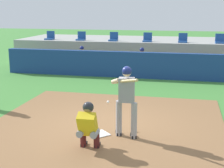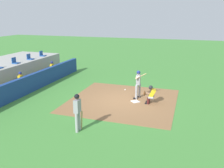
# 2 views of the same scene
# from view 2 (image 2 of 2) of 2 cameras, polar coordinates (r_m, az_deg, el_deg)

# --- Properties ---
(ground_plane) EXTENTS (80.00, 80.00, 0.00)m
(ground_plane) POSITION_cam_2_polar(r_m,az_deg,el_deg) (15.01, 2.55, -3.90)
(ground_plane) COLOR #428438
(dirt_infield) EXTENTS (6.40, 6.40, 0.01)m
(dirt_infield) POSITION_cam_2_polar(r_m,az_deg,el_deg) (15.00, 2.55, -3.88)
(dirt_infield) COLOR olive
(dirt_infield) RESTS_ON ground
(home_plate) EXTENTS (0.62, 0.62, 0.02)m
(home_plate) POSITION_cam_2_polar(r_m,az_deg,el_deg) (14.82, 5.53, -4.13)
(home_plate) COLOR white
(home_plate) RESTS_ON dirt_infield
(batter_at_plate) EXTENTS (0.75, 0.70, 1.80)m
(batter_at_plate) POSITION_cam_2_polar(r_m,az_deg,el_deg) (15.15, 6.21, 0.33)
(batter_at_plate) COLOR #99999E
(batter_at_plate) RESTS_ON ground
(catcher_crouched) EXTENTS (0.49, 1.94, 1.13)m
(catcher_crouched) POSITION_cam_2_polar(r_m,az_deg,el_deg) (14.46, 9.05, -2.33)
(catcher_crouched) COLOR gray
(catcher_crouched) RESTS_ON ground
(on_deck_batter) EXTENTS (0.58, 0.23, 1.79)m
(on_deck_batter) POSITION_cam_2_polar(r_m,az_deg,el_deg) (10.94, -8.17, -6.15)
(on_deck_batter) COLOR #99999E
(on_deck_batter) RESTS_ON ground
(dugout_wall) EXTENTS (13.00, 0.30, 1.20)m
(dugout_wall) POSITION_cam_2_polar(r_m,az_deg,el_deg) (17.62, -18.23, 0.39)
(dugout_wall) COLOR navy
(dugout_wall) RESTS_ON ground
(dugout_bench) EXTENTS (11.80, 0.44, 0.45)m
(dugout_bench) POSITION_cam_2_polar(r_m,az_deg,el_deg) (18.32, -20.66, -0.48)
(dugout_bench) COLOR olive
(dugout_bench) RESTS_ON ground
(dugout_player_1) EXTENTS (0.49, 0.70, 1.30)m
(dugout_player_1) POSITION_cam_2_polar(r_m,az_deg,el_deg) (18.08, -20.47, 0.81)
(dugout_player_1) COLOR #939399
(dugout_player_1) RESTS_ON ground
(dugout_player_2) EXTENTS (0.49, 0.70, 1.30)m
(dugout_player_2) POSITION_cam_2_polar(r_m,az_deg,el_deg) (21.34, -13.69, 3.61)
(dugout_player_2) COLOR #939399
(dugout_player_2) RESTS_ON ground
(stadium_seat_4) EXTENTS (0.46, 0.46, 0.48)m
(stadium_seat_4) POSITION_cam_2_polar(r_m,az_deg,el_deg) (20.59, -21.95, 4.90)
(stadium_seat_4) COLOR #1E478C
(stadium_seat_4) RESTS_ON stands_platform
(stadium_seat_5) EXTENTS (0.46, 0.46, 0.48)m
(stadium_seat_5) POSITION_cam_2_polar(r_m,az_deg,el_deg) (22.02, -18.89, 5.86)
(stadium_seat_5) COLOR #1E478C
(stadium_seat_5) RESTS_ON stands_platform
(stadium_seat_6) EXTENTS (0.46, 0.46, 0.48)m
(stadium_seat_6) POSITION_cam_2_polar(r_m,az_deg,el_deg) (23.51, -16.20, 6.69)
(stadium_seat_6) COLOR #1E478C
(stadium_seat_6) RESTS_ON stands_platform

